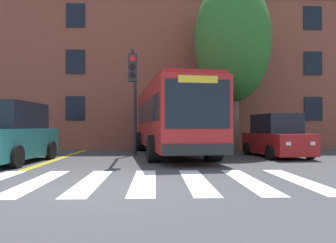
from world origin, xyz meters
TOP-DOWN VIEW (x-y plane):
  - ground_plane at (0.00, 0.00)m, footprint 120.00×120.00m
  - crosswalk at (-0.95, 1.07)m, footprint 12.42×4.00m
  - lane_line_yellow_inner at (-2.91, 15.07)m, footprint 0.12×36.00m
  - lane_line_yellow_outer at (-2.75, 15.07)m, footprint 0.12×36.00m
  - city_bus at (1.94, 8.95)m, footprint 3.91×11.20m
  - car_teal_near_lane at (-4.16, 5.31)m, footprint 2.40×4.84m
  - car_red_far_lane at (6.72, 7.49)m, footprint 2.31×4.15m
  - car_grey_behind_bus at (1.03, 17.70)m, footprint 2.29×4.27m
  - traffic_light_overhead at (0.36, 6.73)m, footprint 0.43×3.98m
  - street_tree_curbside_large at (5.30, 9.91)m, footprint 5.04×5.50m
  - building_facade at (-3.44, 15.81)m, footprint 35.21×7.59m

SIDE VIEW (x-z plane):
  - ground_plane at x=0.00m, z-range 0.00..0.00m
  - lane_line_yellow_inner at x=-2.91m, z-range 0.00..0.01m
  - lane_line_yellow_outer at x=-2.75m, z-range 0.00..0.01m
  - crosswalk at x=-0.95m, z-range 0.00..0.01m
  - car_grey_behind_bus at x=1.03m, z-range -0.08..1.80m
  - car_red_far_lane at x=6.72m, z-range -0.09..1.84m
  - car_teal_near_lane at x=-4.16m, z-range -0.06..2.22m
  - city_bus at x=1.94m, z-range 0.15..3.44m
  - traffic_light_overhead at x=0.36m, z-range 0.78..5.37m
  - building_facade at x=-3.44m, z-range 0.01..9.72m
  - street_tree_curbside_large at x=5.30m, z-range 1.27..10.41m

